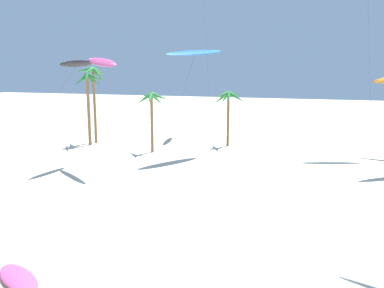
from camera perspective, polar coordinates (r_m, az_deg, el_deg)
palm_tree_0 at (r=52.50m, az=-14.90°, el=8.09°), size 3.90×3.76×9.44m
palm_tree_1 at (r=54.28m, az=-14.22°, el=8.99°), size 4.28×4.89×10.24m
palm_tree_2 at (r=46.41m, az=-5.90°, el=5.99°), size 4.11×3.76×7.21m
palm_tree_3 at (r=50.52m, az=5.26°, el=6.40°), size 4.71×5.03×7.16m
flying_kite_5 at (r=38.66m, az=-13.02°, el=11.53°), size 6.03×4.45×11.14m
flying_kite_7 at (r=43.32m, az=0.42°, el=13.14°), size 4.90×11.95×12.21m
flying_kite_8 at (r=40.38m, az=-16.36°, el=11.14°), size 3.78×9.61×10.75m
grounded_kite_0 at (r=20.28m, az=-23.92°, el=-17.38°), size 3.53×2.55×0.37m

